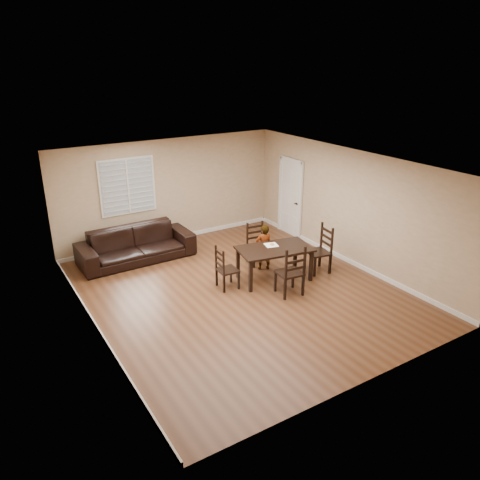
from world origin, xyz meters
The scene contains 11 objects.
ground centered at (0.00, 0.00, 0.00)m, with size 7.00×7.00×0.00m, color brown.
room centered at (0.04, 0.18, 1.81)m, with size 6.04×7.04×2.72m.
dining_table centered at (0.95, 0.10, 0.66)m, with size 1.72×1.17×0.74m.
chair_near centered at (1.13, 1.10, 0.45)m, with size 0.50×0.47×0.99m.
chair_far centered at (0.80, -0.74, 0.50)m, with size 0.54×0.51×1.10m.
chair_left centered at (-0.24, 0.31, 0.43)m, with size 0.42×0.45×0.94m.
chair_right centered at (2.16, -0.11, 0.50)m, with size 0.53×0.56×1.10m.
child centered at (1.05, 0.67, 0.54)m, with size 0.39×0.26×1.08m, color gray.
napkin centered at (0.98, 0.28, 0.75)m, with size 0.27×0.27×0.00m, color white.
donut centered at (1.00, 0.28, 0.77)m, with size 0.10×0.10×0.04m.
sofa centered at (-1.26, 2.70, 0.40)m, with size 2.72×1.07×0.80m, color black.
Camera 1 is at (-4.62, -7.45, 4.63)m, focal length 35.00 mm.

